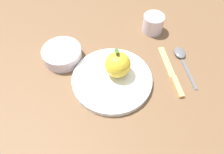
# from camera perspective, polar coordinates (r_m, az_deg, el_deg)

# --- Properties ---
(ground_plane) EXTENTS (2.40, 2.40, 0.00)m
(ground_plane) POSITION_cam_1_polar(r_m,az_deg,el_deg) (0.63, 2.08, -1.21)
(ground_plane) COLOR brown
(dinner_plate) EXTENTS (0.23, 0.23, 0.02)m
(dinner_plate) POSITION_cam_1_polar(r_m,az_deg,el_deg) (0.62, -0.00, -0.58)
(dinner_plate) COLOR white
(dinner_plate) RESTS_ON ground_plane
(apple) EXTENTS (0.07, 0.07, 0.09)m
(apple) POSITION_cam_1_polar(r_m,az_deg,el_deg) (0.60, 1.32, 3.19)
(apple) COLOR gold
(apple) RESTS_ON dinner_plate
(side_bowl) EXTENTS (0.12, 0.12, 0.04)m
(side_bowl) POSITION_cam_1_polar(r_m,az_deg,el_deg) (0.69, -12.85, 5.99)
(side_bowl) COLOR silver
(side_bowl) RESTS_ON ground_plane
(cup) EXTENTS (0.07, 0.07, 0.06)m
(cup) POSITION_cam_1_polar(r_m,az_deg,el_deg) (0.77, 10.65, 13.68)
(cup) COLOR silver
(cup) RESTS_ON ground_plane
(knife) EXTENTS (0.19, 0.05, 0.01)m
(knife) POSITION_cam_1_polar(r_m,az_deg,el_deg) (0.67, 15.40, 0.55)
(knife) COLOR #D8B766
(knife) RESTS_ON ground_plane
(spoon) EXTENTS (0.16, 0.05, 0.01)m
(spoon) POSITION_cam_1_polar(r_m,az_deg,el_deg) (0.72, 17.60, 5.02)
(spoon) COLOR #59595E
(spoon) RESTS_ON ground_plane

